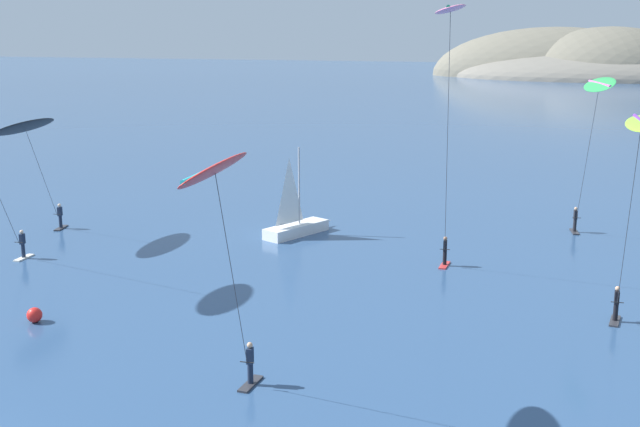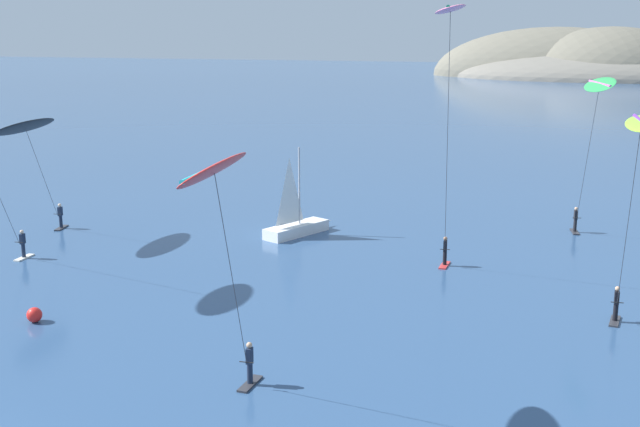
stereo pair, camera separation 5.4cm
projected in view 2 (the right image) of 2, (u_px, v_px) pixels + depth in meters
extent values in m
ellipsoid|color=#6B6656|center=(609.00, 78.00, 212.47)|extent=(48.43, 37.97, 26.91)
ellipsoid|color=slate|center=(601.00, 78.00, 213.73)|extent=(79.51, 45.38, 15.57)
ellipsoid|color=#6B6656|center=(555.00, 77.00, 220.19)|extent=(67.19, 34.27, 26.73)
ellipsoid|color=#84755B|center=(593.00, 77.00, 217.46)|extent=(76.46, 36.20, 25.60)
cube|color=white|center=(296.00, 230.00, 51.95)|extent=(3.29, 4.94, 0.70)
cone|color=white|center=(321.00, 223.00, 53.68)|extent=(1.51, 2.24, 0.67)
cylinder|color=#B2B2B7|center=(299.00, 186.00, 51.52)|extent=(0.12, 0.12, 5.00)
pyramid|color=white|center=(290.00, 191.00, 50.91)|extent=(0.83, 1.67, 4.25)
cylinder|color=#A5A5AD|center=(290.00, 222.00, 51.38)|extent=(0.83, 1.67, 0.08)
cube|color=#2D2D33|center=(615.00, 321.00, 36.61)|extent=(0.59, 1.54, 0.08)
cylinder|color=black|center=(616.00, 312.00, 36.51)|extent=(0.22, 0.22, 0.80)
cube|color=black|center=(617.00, 297.00, 36.35)|extent=(0.21, 0.35, 0.60)
sphere|color=tan|center=(618.00, 289.00, 36.26)|extent=(0.22, 0.22, 0.22)
cylinder|color=black|center=(617.00, 302.00, 36.05)|extent=(0.55, 0.06, 0.04)
cylinder|color=#333338|center=(628.00, 220.00, 33.84)|extent=(0.13, 2.72, 8.29)
cube|color=silver|center=(24.00, 258.00, 46.71)|extent=(0.43, 1.51, 0.08)
cylinder|color=#192338|center=(23.00, 250.00, 46.61)|extent=(0.22, 0.22, 0.80)
cube|color=#192338|center=(22.00, 239.00, 46.45)|extent=(0.22, 0.35, 0.60)
sphere|color=beige|center=(22.00, 232.00, 46.36)|extent=(0.22, 0.22, 0.22)
cylinder|color=black|center=(19.00, 242.00, 46.15)|extent=(0.55, 0.07, 0.04)
cube|color=red|center=(444.00, 265.00, 45.23)|extent=(0.46, 1.51, 0.08)
cylinder|color=black|center=(445.00, 258.00, 45.13)|extent=(0.22, 0.22, 0.80)
cube|color=black|center=(445.00, 246.00, 44.98)|extent=(0.23, 0.36, 0.60)
sphere|color=#9E7051|center=(445.00, 238.00, 44.88)|extent=(0.22, 0.22, 0.22)
cylinder|color=black|center=(445.00, 249.00, 44.67)|extent=(0.55, 0.10, 0.04)
ellipsoid|color=pink|center=(451.00, 9.00, 37.76)|extent=(2.10, 6.25, 0.58)
cylinder|color=#14895B|center=(451.00, 8.00, 37.75)|extent=(0.77, 5.80, 0.16)
cylinder|color=#333338|center=(447.00, 140.00, 41.23)|extent=(0.46, 4.17, 12.81)
cube|color=#2D2D33|center=(61.00, 228.00, 53.65)|extent=(0.70, 1.55, 0.08)
cylinder|color=#192338|center=(61.00, 221.00, 53.56)|extent=(0.22, 0.22, 0.80)
cube|color=#192338|center=(60.00, 211.00, 53.40)|extent=(0.21, 0.35, 0.60)
sphere|color=beige|center=(60.00, 205.00, 53.30)|extent=(0.22, 0.22, 0.22)
cylinder|color=black|center=(57.00, 214.00, 53.09)|extent=(0.55, 0.06, 0.04)
ellipsoid|color=black|center=(25.00, 127.00, 49.17)|extent=(1.60, 6.13, 1.03)
cylinder|color=white|center=(25.00, 126.00, 49.15)|extent=(0.41, 5.78, 0.16)
cylinder|color=#333338|center=(42.00, 173.00, 51.14)|extent=(0.14, 2.72, 6.04)
cube|color=#2D2D33|center=(575.00, 232.00, 52.62)|extent=(0.64, 1.55, 0.08)
cylinder|color=black|center=(575.00, 225.00, 52.52)|extent=(0.22, 0.22, 0.80)
cube|color=black|center=(576.00, 215.00, 52.36)|extent=(0.27, 0.38, 0.60)
sphere|color=tan|center=(576.00, 209.00, 52.27)|extent=(0.22, 0.22, 0.22)
cylinder|color=black|center=(577.00, 218.00, 52.05)|extent=(0.55, 0.16, 0.04)
ellipsoid|color=green|center=(600.00, 84.00, 47.08)|extent=(2.49, 5.25, 0.97)
cylinder|color=#D660B7|center=(600.00, 84.00, 47.07)|extent=(1.19, 4.73, 0.16)
cylinder|color=#333338|center=(588.00, 155.00, 49.58)|extent=(0.69, 3.02, 8.71)
cube|color=#2D2D33|center=(250.00, 384.00, 30.17)|extent=(0.48, 1.52, 0.08)
cylinder|color=#192338|center=(250.00, 373.00, 30.07)|extent=(0.22, 0.22, 0.80)
cube|color=#192338|center=(249.00, 356.00, 29.91)|extent=(0.22, 0.35, 0.60)
sphere|color=tan|center=(249.00, 345.00, 29.82)|extent=(0.22, 0.22, 0.22)
cylinder|color=black|center=(246.00, 362.00, 29.61)|extent=(0.55, 0.07, 0.04)
ellipsoid|color=red|center=(214.00, 169.00, 25.38)|extent=(1.48, 5.46, 0.94)
cylinder|color=#23D6DB|center=(214.00, 168.00, 25.37)|extent=(0.46, 5.13, 0.16)
cylinder|color=#333338|center=(232.00, 275.00, 27.50)|extent=(0.18, 2.66, 7.59)
sphere|color=red|center=(34.00, 315.00, 36.52)|extent=(0.70, 0.70, 0.70)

